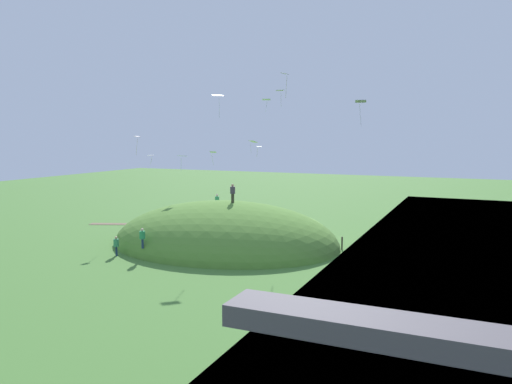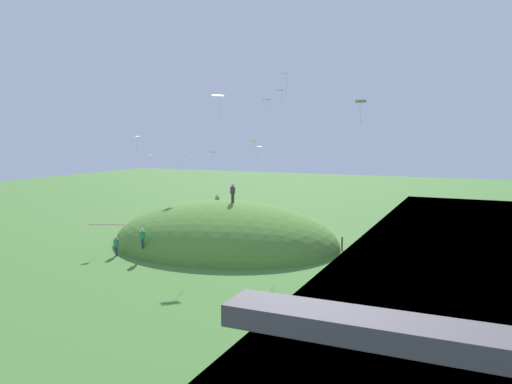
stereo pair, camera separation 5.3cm
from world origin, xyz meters
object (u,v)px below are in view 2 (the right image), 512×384
(kite_0, at_px, (137,139))
(kite_8, at_px, (267,100))
(person_watching_kites, at_px, (116,244))
(kite_1, at_px, (280,91))
(kite_3, at_px, (218,97))
(kite_6, at_px, (213,153))
(person_on_hilltop, at_px, (142,236))
(person_with_child, at_px, (189,215))
(kite_2, at_px, (259,147))
(kite_5, at_px, (361,103))
(kite_10, at_px, (253,142))
(kite_7, at_px, (151,156))
(kite_4, at_px, (285,76))
(kite_9, at_px, (182,157))
(person_walking_path, at_px, (233,191))
(mooring_post, at_px, (342,243))

(kite_0, xyz_separation_m, kite_8, (-7.65, -15.53, 4.64))
(person_watching_kites, bearing_deg, kite_1, -79.15)
(kite_3, distance_m, kite_6, 16.65)
(person_on_hilltop, bearing_deg, person_with_child, 151.80)
(kite_2, bearing_deg, kite_3, 99.73)
(person_watching_kites, relative_size, kite_1, 1.02)
(kite_5, height_order, kite_6, kite_5)
(person_with_child, bearing_deg, kite_10, 171.84)
(kite_7, bearing_deg, kite_4, 163.74)
(kite_3, relative_size, kite_10, 1.51)
(kite_6, bearing_deg, kite_4, 137.51)
(kite_1, relative_size, kite_9, 0.98)
(kite_2, distance_m, kite_6, 5.81)
(kite_4, relative_size, kite_8, 1.36)
(person_with_child, xyz_separation_m, kite_0, (2.79, 5.23, 8.40))
(kite_10, bearing_deg, person_walking_path, 107.55)
(person_on_hilltop, relative_size, kite_6, 0.89)
(person_watching_kites, height_order, kite_4, kite_4)
(person_with_child, bearing_deg, kite_4, 93.06)
(person_on_hilltop, xyz_separation_m, mooring_post, (-13.60, -9.81, -1.34))
(kite_9, bearing_deg, kite_4, 174.99)
(kite_8, height_order, mooring_post, kite_8)
(person_walking_path, distance_m, kite_2, 18.95)
(kite_5, bearing_deg, person_watching_kites, 35.92)
(kite_5, bearing_deg, kite_0, 7.29)
(person_with_child, relative_size, person_on_hilltop, 1.07)
(person_on_hilltop, distance_m, mooring_post, 16.82)
(kite_1, relative_size, kite_2, 1.17)
(person_watching_kites, height_order, kite_8, kite_8)
(person_with_child, relative_size, kite_7, 1.54)
(person_with_child, distance_m, person_on_hilltop, 15.67)
(kite_2, height_order, kite_3, kite_3)
(person_on_hilltop, relative_size, kite_5, 0.71)
(person_on_hilltop, bearing_deg, kite_9, 149.40)
(person_watching_kites, xyz_separation_m, kite_7, (7.22, -14.91, 6.52))
(kite_6, distance_m, kite_10, 6.36)
(kite_7, bearing_deg, person_on_hilltop, 123.50)
(person_walking_path, distance_m, person_watching_kites, 10.86)
(person_with_child, xyz_separation_m, kite_1, (-10.89, 0.53, 13.05))
(kite_7, bearing_deg, person_walking_path, 152.05)
(kite_6, bearing_deg, kite_10, 168.70)
(kite_7, height_order, kite_9, kite_9)
(kite_4, height_order, kite_7, kite_4)
(kite_7, height_order, kite_10, kite_10)
(person_with_child, distance_m, kite_7, 8.20)
(kite_8, relative_size, kite_9, 0.97)
(person_walking_path, xyz_separation_m, person_with_child, (9.11, -7.38, -3.83))
(person_watching_kites, bearing_deg, kite_2, -51.34)
(person_walking_path, height_order, kite_10, kite_10)
(kite_1, relative_size, kite_3, 0.71)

